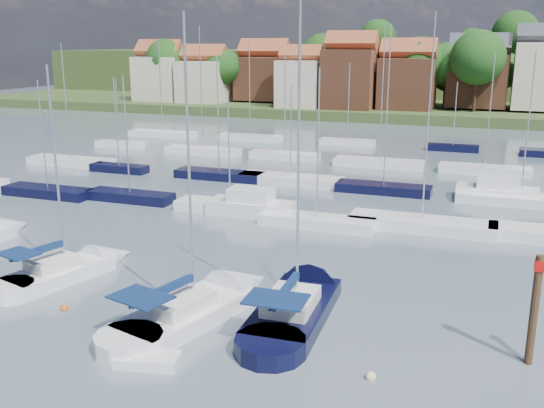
% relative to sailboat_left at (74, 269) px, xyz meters
% --- Properties ---
extents(ground, '(260.00, 260.00, 0.00)m').
position_rel_sailboat_left_xyz_m(ground, '(10.36, 36.01, -0.36)').
color(ground, '#43515B').
rests_on(ground, ground).
extents(sailboat_left, '(5.14, 10.18, 13.47)m').
position_rel_sailboat_left_xyz_m(sailboat_left, '(0.00, 0.00, 0.00)').
color(sailboat_left, silver).
rests_on(sailboat_left, ground).
extents(sailboat_centre, '(6.17, 12.39, 16.26)m').
position_rel_sailboat_left_xyz_m(sailboat_centre, '(9.77, -1.82, -0.01)').
color(sailboat_centre, silver).
rests_on(sailboat_centre, ground).
extents(sailboat_navy, '(3.80, 12.51, 17.12)m').
position_rel_sailboat_left_xyz_m(sailboat_navy, '(14.27, 0.43, -0.01)').
color(sailboat_navy, black).
rests_on(sailboat_navy, ground).
extents(tender, '(3.00, 1.88, 0.60)m').
position_rel_sailboat_left_xyz_m(tender, '(9.80, -7.71, -0.13)').
color(tender, silver).
rests_on(tender, ground).
extents(timber_piling, '(0.40, 0.40, 7.23)m').
position_rel_sailboat_left_xyz_m(timber_piling, '(25.33, -1.87, 1.22)').
color(timber_piling, '#4C331E').
rests_on(timber_piling, ground).
extents(buoy_c, '(0.42, 0.42, 0.42)m').
position_rel_sailboat_left_xyz_m(buoy_c, '(2.72, -4.31, -0.36)').
color(buoy_c, '#D85914').
rests_on(buoy_c, ground).
extents(buoy_d, '(0.48, 0.48, 0.48)m').
position_rel_sailboat_left_xyz_m(buoy_d, '(14.53, -5.99, -0.36)').
color(buoy_d, beige).
rests_on(buoy_d, ground).
extents(buoy_e, '(0.51, 0.51, 0.51)m').
position_rel_sailboat_left_xyz_m(buoy_e, '(13.41, 1.89, -0.36)').
color(buoy_e, '#D85914').
rests_on(buoy_e, ground).
extents(buoy_f, '(0.46, 0.46, 0.46)m').
position_rel_sailboat_left_xyz_m(buoy_f, '(19.12, -5.50, -0.36)').
color(buoy_f, beige).
rests_on(buoy_f, ground).
extents(marina_field, '(79.62, 41.41, 15.93)m').
position_rel_sailboat_left_xyz_m(marina_field, '(12.27, 31.15, 0.07)').
color(marina_field, silver).
rests_on(marina_field, ground).
extents(far_shore_town, '(212.46, 90.00, 22.27)m').
position_rel_sailboat_left_xyz_m(far_shore_town, '(12.59, 128.67, 4.24)').
color(far_shore_town, '#384824').
rests_on(far_shore_town, ground).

